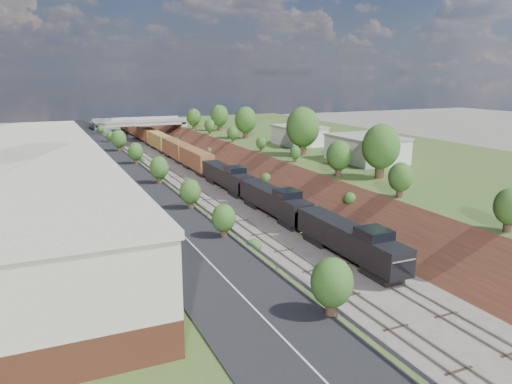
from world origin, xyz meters
name	(u,v)px	position (x,y,z in m)	size (l,w,h in m)	color
platform_right	(380,164)	(33.00, 60.00, 2.50)	(44.00, 180.00, 5.00)	#425D26
embankment_left	(152,200)	(-11.00, 60.00, 0.00)	(7.07, 180.00, 7.07)	brown
embankment_right	(277,187)	(11.00, 60.00, 0.00)	(7.07, 180.00, 7.07)	brown
rail_left_track	(203,195)	(-2.60, 60.00, 0.09)	(1.58, 180.00, 0.18)	gray
rail_right_track	(232,192)	(2.60, 60.00, 0.09)	(1.58, 180.00, 0.18)	gray
road	(120,171)	(-15.50, 60.00, 5.05)	(8.00, 180.00, 0.10)	black
guardrail	(148,166)	(-11.40, 59.80, 5.55)	(0.10, 171.00, 0.70)	#99999E
commercial_building	(28,185)	(-28.00, 38.00, 8.51)	(14.30, 62.30, 7.00)	brown
overpass	(140,127)	(0.00, 122.00, 4.92)	(24.50, 8.30, 7.40)	gray
white_building_near	(366,149)	(23.50, 52.00, 7.00)	(9.00, 12.00, 4.00)	silver
white_building_far	(299,136)	(23.00, 74.00, 6.80)	(8.00, 10.00, 3.60)	silver
tree_right_large	(381,147)	(17.00, 40.00, 9.38)	(5.25, 5.25, 7.61)	#473323
tree_left_crest	(248,229)	(-11.80, 20.00, 7.04)	(2.45, 2.45, 3.55)	#473323
freight_train	(177,149)	(2.60, 94.04, 2.50)	(2.88, 147.05, 4.55)	black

